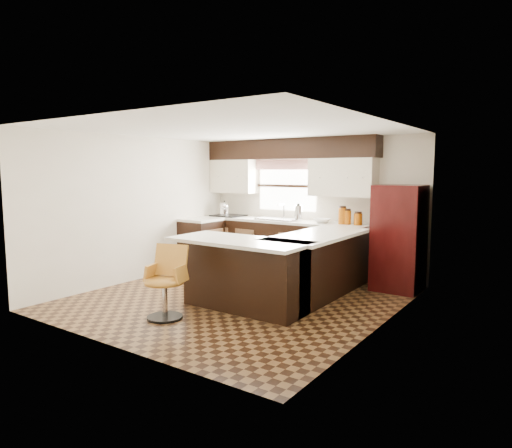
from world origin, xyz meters
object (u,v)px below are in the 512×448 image
Objects in this scene: refrigerator at (399,238)px; peninsula_return at (245,276)px; peninsula_long at (315,268)px; bar_chair at (164,283)px.

peninsula_return is at bearing -122.44° from refrigerator.
refrigerator reaches higher than peninsula_long.
bar_chair is at bearing -122.60° from refrigerator.
refrigerator reaches higher than peninsula_return.
bar_chair is (-1.11, -1.87, 0.00)m from peninsula_long.
refrigerator is at bearing 41.43° from bar_chair.
bar_chair reaches higher than peninsula_return.
peninsula_return is at bearing 41.04° from bar_chair.
peninsula_return is at bearing -118.30° from peninsula_long.
peninsula_long is 1.18× the size of peninsula_return.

